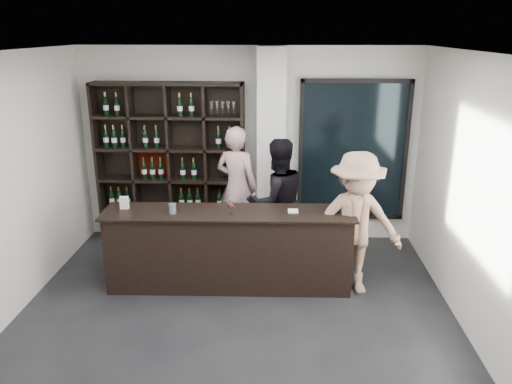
# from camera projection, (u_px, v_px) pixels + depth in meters

# --- Properties ---
(floor) EXTENTS (5.00, 5.50, 0.01)m
(floor) POSITION_uv_depth(u_px,v_px,m) (232.00, 336.00, 5.32)
(floor) COLOR black
(floor) RESTS_ON ground
(wine_shelf) EXTENTS (2.20, 0.35, 2.40)m
(wine_shelf) POSITION_uv_depth(u_px,v_px,m) (171.00, 164.00, 7.43)
(wine_shelf) COLOR black
(wine_shelf) RESTS_ON floor
(structural_column) EXTENTS (0.40, 0.40, 2.90)m
(structural_column) POSITION_uv_depth(u_px,v_px,m) (271.00, 150.00, 7.19)
(structural_column) COLOR silver
(structural_column) RESTS_ON floor
(glass_panel) EXTENTS (1.60, 0.08, 2.10)m
(glass_panel) POSITION_uv_depth(u_px,v_px,m) (353.00, 151.00, 7.36)
(glass_panel) COLOR black
(glass_panel) RESTS_ON floor
(tasting_counter) EXTENTS (3.06, 0.64, 1.01)m
(tasting_counter) POSITION_uv_depth(u_px,v_px,m) (229.00, 249.00, 6.21)
(tasting_counter) COLOR black
(tasting_counter) RESTS_ON floor
(taster_pink) EXTENTS (0.78, 0.66, 1.81)m
(taster_pink) POSITION_uv_depth(u_px,v_px,m) (237.00, 187.00, 7.32)
(taster_pink) COLOR beige
(taster_pink) RESTS_ON floor
(taster_black) EXTENTS (1.05, 0.95, 1.76)m
(taster_black) POSITION_uv_depth(u_px,v_px,m) (277.00, 202.00, 6.78)
(taster_black) COLOR black
(taster_black) RESTS_ON floor
(customer) EXTENTS (1.22, 0.79, 1.78)m
(customer) POSITION_uv_depth(u_px,v_px,m) (355.00, 224.00, 5.97)
(customer) COLOR #A27963
(customer) RESTS_ON floor
(wine_glass) EXTENTS (0.09, 0.09, 0.19)m
(wine_glass) POSITION_uv_depth(u_px,v_px,m) (231.00, 207.00, 5.93)
(wine_glass) COLOR white
(wine_glass) RESTS_ON tasting_counter
(spit_cup) EXTENTS (0.11, 0.11, 0.12)m
(spit_cup) POSITION_uv_depth(u_px,v_px,m) (173.00, 209.00, 5.97)
(spit_cup) COLOR #98ADB8
(spit_cup) RESTS_ON tasting_counter
(napkin_stack) EXTENTS (0.12, 0.12, 0.02)m
(napkin_stack) POSITION_uv_depth(u_px,v_px,m) (293.00, 211.00, 6.04)
(napkin_stack) COLOR white
(napkin_stack) RESTS_ON tasting_counter
(card_stand) EXTENTS (0.10, 0.05, 0.16)m
(card_stand) POSITION_uv_depth(u_px,v_px,m) (124.00, 203.00, 6.12)
(card_stand) COLOR white
(card_stand) RESTS_ON tasting_counter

